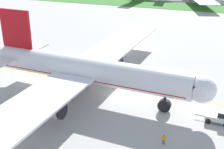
% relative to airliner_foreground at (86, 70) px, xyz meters
% --- Properties ---
extents(ground_plane, '(600.00, 600.00, 0.00)m').
position_rel_airliner_foreground_xyz_m(ground_plane, '(5.89, 2.31, -5.56)').
color(ground_plane, '#ADAAA5').
rests_on(ground_plane, ground).
extents(apron_taxi_line, '(280.00, 0.36, 0.01)m').
position_rel_airliner_foreground_xyz_m(apron_taxi_line, '(5.89, 5.81, -5.56)').
color(apron_taxi_line, yellow).
rests_on(apron_taxi_line, ground).
extents(grass_median_strip, '(320.00, 24.00, 0.10)m').
position_rel_airliner_foreground_xyz_m(grass_median_strip, '(5.89, 111.26, -5.51)').
color(grass_median_strip, '#38722D').
rests_on(grass_median_strip, ground).
extents(airliner_foreground, '(49.84, 78.98, 16.38)m').
position_rel_airliner_foreground_xyz_m(airliner_foreground, '(0.00, 0.00, 0.00)').
color(airliner_foreground, white).
rests_on(airliner_foreground, ground).
extents(pushback_tug, '(6.09, 2.75, 2.23)m').
position_rel_airliner_foreground_xyz_m(pushback_tug, '(25.87, -0.97, -4.54)').
color(pushback_tug, white).
rests_on(pushback_tug, ground).
extents(ground_crew_wingwalker_starboard, '(0.58, 0.32, 1.68)m').
position_rel_airliner_foreground_xyz_m(ground_crew_wingwalker_starboard, '(18.35, -10.72, -4.54)').
color(ground_crew_wingwalker_starboard, black).
rests_on(ground_crew_wingwalker_starboard, ground).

